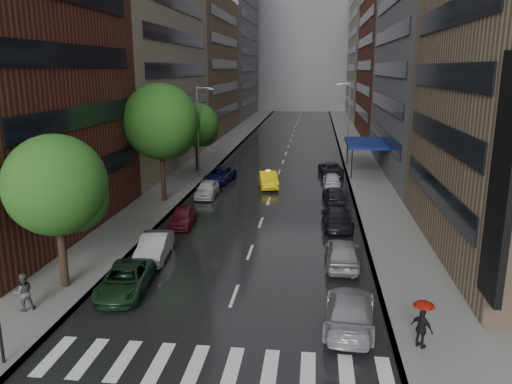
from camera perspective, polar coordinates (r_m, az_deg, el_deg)
ground at (r=21.46m, az=-4.30°, el=-16.37°), size 220.00×220.00×0.00m
road at (r=69.10m, az=3.64°, el=4.96°), size 14.00×140.00×0.01m
sidewalk_left at (r=70.15m, az=-3.75°, el=5.16°), size 4.00×140.00×0.15m
sidewalk_right at (r=69.19m, az=11.13°, el=4.80°), size 4.00×140.00×0.15m
crosswalk at (r=19.75m, az=-4.86°, el=-19.28°), size 13.15×2.80×0.01m
buildings_left at (r=79.34m, az=-7.21°, el=17.63°), size 8.00×108.00×38.00m
buildings_right at (r=75.81m, az=16.03°, el=16.67°), size 8.05×109.10×36.00m
building_far at (r=136.29m, az=5.44°, el=16.12°), size 40.00×14.00×32.00m
tree_near at (r=25.79m, az=-21.92°, el=0.71°), size 4.91×4.91×7.83m
tree_mid at (r=41.00m, az=-10.83°, el=7.89°), size 6.09×6.09×9.70m
tree_far at (r=52.71m, az=-6.82°, el=7.62°), size 4.65×4.65×7.40m
taxi at (r=46.41m, az=1.40°, el=1.45°), size 2.41×4.77×1.50m
parked_cars_left at (r=36.89m, az=-7.79°, el=-2.09°), size 2.78×29.94×1.45m
parked_cars_right at (r=36.69m, az=9.16°, el=-2.18°), size 2.70×36.74×1.57m
ped_black_umbrella at (r=25.03m, az=-25.11°, el=-9.60°), size 1.08×1.05×2.09m
ped_red_umbrella at (r=21.00m, az=18.50°, el=-13.69°), size 0.96×0.95×2.01m
street_lamp_left at (r=49.84m, az=-6.57°, el=7.07°), size 1.74×0.22×9.00m
street_lamp_right at (r=63.55m, az=10.49°, el=8.41°), size 1.74×0.22×9.00m
awning at (r=53.96m, az=12.38°, el=5.48°), size 4.00×8.00×3.12m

